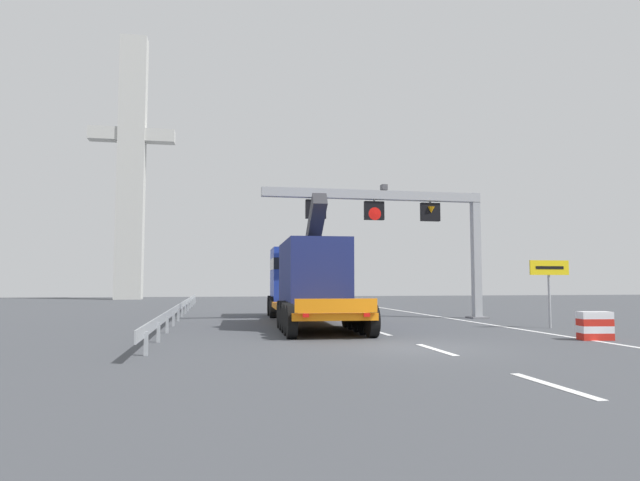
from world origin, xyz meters
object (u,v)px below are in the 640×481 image
object	(u,v)px
overhead_lane_gantry	(403,216)
bridge_pylon_distant	(132,163)
crash_barrier_striped	(595,326)
heavy_haul_truck_orange	(305,279)
exit_sign_yellow	(549,276)

from	to	relation	value
overhead_lane_gantry	bridge_pylon_distant	xyz separation A→B (m)	(-18.34, 35.54, 9.55)
crash_barrier_striped	heavy_haul_truck_orange	bearing A→B (deg)	129.46
heavy_haul_truck_orange	exit_sign_yellow	world-z (taller)	heavy_haul_truck_orange
overhead_lane_gantry	heavy_haul_truck_orange	bearing A→B (deg)	-168.88
heavy_haul_truck_orange	exit_sign_yellow	bearing A→B (deg)	-29.61
heavy_haul_truck_orange	bridge_pylon_distant	xyz separation A→B (m)	(-13.21, 36.55, 12.74)
crash_barrier_striped	bridge_pylon_distant	distance (m)	52.63
heavy_haul_truck_orange	bridge_pylon_distant	bearing A→B (deg)	109.87
overhead_lane_gantry	heavy_haul_truck_orange	size ratio (longest dim) A/B	0.81
heavy_haul_truck_orange	bridge_pylon_distant	size ratio (longest dim) A/B	0.49
crash_barrier_striped	bridge_pylon_distant	xyz separation A→B (m)	(-21.05, 46.08, 14.28)
overhead_lane_gantry	heavy_haul_truck_orange	distance (m)	6.13
overhead_lane_gantry	heavy_haul_truck_orange	xyz separation A→B (m)	(-5.14, -1.01, -3.20)
bridge_pylon_distant	overhead_lane_gantry	bearing A→B (deg)	-62.70
crash_barrier_striped	bridge_pylon_distant	world-z (taller)	bridge_pylon_distant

